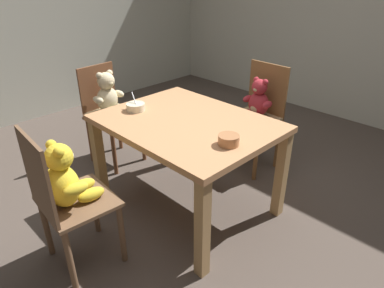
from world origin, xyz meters
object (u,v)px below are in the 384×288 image
teddy_chair_near_front (66,187)px  teddy_chair_far_center (257,110)px  teddy_chair_near_left (110,105)px  porridge_bowl_cream_near_left (136,107)px  dining_table (187,134)px  porridge_bowl_terracotta_near_right (229,140)px

teddy_chair_near_front → teddy_chair_far_center: 1.74m
teddy_chair_near_left → teddy_chair_near_front: (0.94, -0.89, 0.01)m
teddy_chair_far_center → porridge_bowl_cream_near_left: size_ratio=6.51×
teddy_chair_far_center → porridge_bowl_cream_near_left: 1.09m
teddy_chair_far_center → teddy_chair_near_front: bearing=0.4°
dining_table → teddy_chair_near_front: 0.88m
teddy_chair_near_left → porridge_bowl_cream_near_left: teddy_chair_near_left is taller
dining_table → teddy_chair_far_center: 0.87m
dining_table → teddy_chair_near_front: bearing=-94.4°
porridge_bowl_terracotta_near_right → teddy_chair_near_left: bearing=176.5°
teddy_chair_near_front → teddy_chair_far_center: teddy_chair_far_center is taller
dining_table → porridge_bowl_cream_near_left: size_ratio=8.32×
teddy_chair_far_center → porridge_bowl_terracotta_near_right: teddy_chair_far_center is taller
teddy_chair_near_left → dining_table: bearing=-4.8°
teddy_chair_near_left → porridge_bowl_cream_near_left: bearing=-17.7°
teddy_chair_near_left → teddy_chair_far_center: teddy_chair_far_center is taller
teddy_chair_near_left → teddy_chair_near_front: teddy_chair_near_front is taller
teddy_chair_far_center → porridge_bowl_cream_near_left: (-0.37, -1.00, 0.20)m
teddy_chair_near_front → teddy_chair_near_left: bearing=50.7°
dining_table → porridge_bowl_terracotta_near_right: porridge_bowl_terracotta_near_right is taller
teddy_chair_near_left → porridge_bowl_cream_near_left: size_ratio=6.23×
dining_table → teddy_chair_near_left: (-1.00, 0.02, -0.06)m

